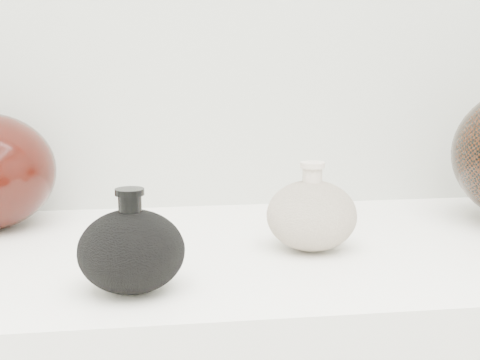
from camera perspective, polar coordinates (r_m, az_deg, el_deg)
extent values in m
cube|color=white|center=(0.90, 1.87, -6.54)|extent=(1.20, 0.50, 0.03)
ellipsoid|color=black|center=(0.73, -9.25, -6.02)|extent=(0.13, 0.13, 0.09)
cylinder|color=black|center=(0.72, -9.38, -2.06)|extent=(0.03, 0.03, 0.03)
cylinder|color=black|center=(0.71, -9.41, -1.00)|extent=(0.04, 0.04, 0.01)
ellipsoid|color=beige|center=(0.88, 6.13, -3.03)|extent=(0.15, 0.15, 0.09)
cylinder|color=beige|center=(0.86, 6.19, 0.38)|extent=(0.03, 0.03, 0.03)
cylinder|color=beige|center=(0.86, 6.21, 1.29)|extent=(0.04, 0.04, 0.01)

